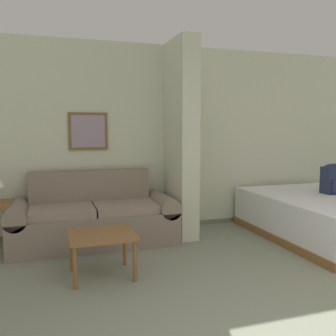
{
  "coord_description": "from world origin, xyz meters",
  "views": [
    {
      "loc": [
        -1.82,
        -1.22,
        1.46
      ],
      "look_at": [
        -0.65,
        2.32,
        1.05
      ],
      "focal_mm": 40.0,
      "sensor_mm": 36.0,
      "label": 1
    }
  ],
  "objects": [
    {
      "name": "backpack",
      "position": [
        1.92,
        2.89,
        0.76
      ],
      "size": [
        0.3,
        0.22,
        0.41
      ],
      "color": "#232D4C",
      "rests_on": "bed"
    },
    {
      "name": "wall_partition_pillar",
      "position": [
        -0.09,
        3.49,
        1.3
      ],
      "size": [
        0.24,
        0.77,
        2.6
      ],
      "color": "beige",
      "rests_on": "ground_plane"
    },
    {
      "name": "couch",
      "position": [
        -1.27,
        3.45,
        0.32
      ],
      "size": [
        2.04,
        0.84,
        0.89
      ],
      "color": "gray",
      "rests_on": "ground_plane"
    },
    {
      "name": "coffee_table",
      "position": [
        -1.33,
        2.35,
        0.38
      ],
      "size": [
        0.63,
        0.55,
        0.43
      ],
      "color": "brown",
      "rests_on": "ground_plane"
    },
    {
      "name": "bed",
      "position": [
        1.69,
        2.77,
        0.28
      ],
      "size": [
        1.6,
        2.14,
        0.55
      ],
      "color": "brown",
      "rests_on": "ground_plane"
    },
    {
      "name": "wall_back",
      "position": [
        -0.0,
        3.93,
        1.29
      ],
      "size": [
        7.67,
        0.16,
        2.6
      ],
      "color": "beige",
      "rests_on": "ground_plane"
    }
  ]
}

